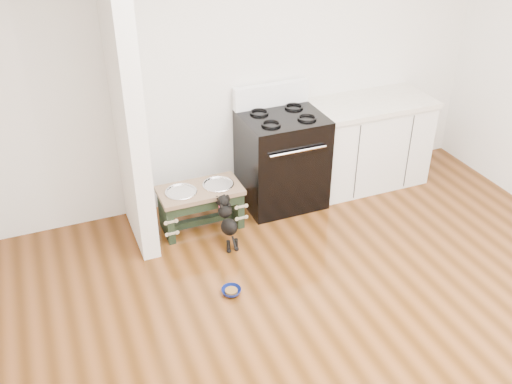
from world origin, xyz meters
The scene contains 8 objects.
ground centered at (0.00, 0.00, 0.00)m, with size 5.00×5.00×0.00m, color #43250C.
room_shell centered at (0.00, 0.00, 1.62)m, with size 5.00×5.00×5.00m.
partition_wall centered at (-1.18, 2.10, 1.35)m, with size 0.15×0.80×2.70m, color silver.
oven_range centered at (0.25, 2.16, 0.48)m, with size 0.76×0.69×1.14m.
cabinet_run centered at (1.23, 2.18, 0.45)m, with size 1.24×0.64×0.91m.
dog_feeder centered at (-0.63, 2.01, 0.29)m, with size 0.75×0.40×0.43m.
puppy centered at (-0.49, 1.66, 0.25)m, with size 0.13×0.39×0.46m.
floor_bowl centered at (-0.70, 1.01, 0.03)m, with size 0.16×0.16×0.05m.
Camera 1 is at (-1.83, -2.28, 3.06)m, focal length 40.00 mm.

